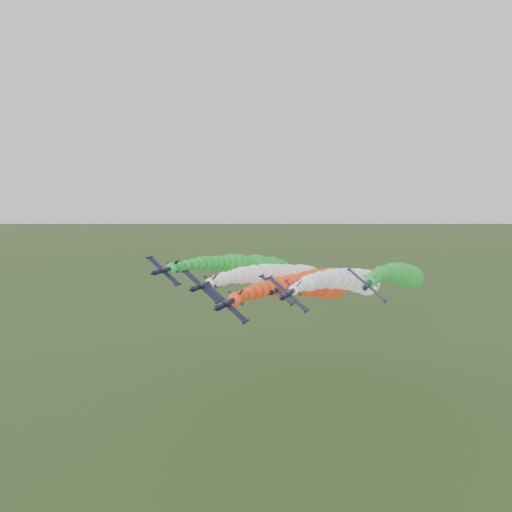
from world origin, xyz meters
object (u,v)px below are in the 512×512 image
object	(u,v)px
jet_inner_left	(291,276)
jet_outer_left	(257,266)
jet_inner_right	(352,281)
jet_outer_right	(402,275)
jet_trail	(336,279)
jet_lead	(313,286)

from	to	relation	value
jet_inner_left	jet_outer_left	distance (m)	15.37
jet_inner_left	jet_inner_right	bearing A→B (deg)	2.08
jet_outer_right	jet_inner_right	bearing A→B (deg)	-142.41
jet_trail	jet_outer_left	bearing A→B (deg)	-166.82
jet_lead	jet_outer_right	size ratio (longest dim) A/B	1.00
jet_outer_right	jet_outer_left	bearing A→B (deg)	-177.44
jet_outer_right	jet_trail	bearing A→B (deg)	169.48
jet_outer_left	jet_outer_right	xyz separation A→B (m)	(42.08, 1.88, -0.66)
jet_lead	jet_inner_right	size ratio (longest dim) A/B	0.99
jet_trail	jet_outer_right	bearing A→B (deg)	-10.52
jet_inner_left	jet_outer_right	world-z (taller)	jet_outer_right
jet_inner_right	jet_outer_right	xyz separation A→B (m)	(12.30, 9.47, 0.74)
jet_lead	jet_trail	distance (m)	22.51
jet_inner_left	jet_outer_right	xyz separation A→B (m)	(29.11, 10.08, 0.37)
jet_lead	jet_trail	bearing A→B (deg)	85.85
jet_lead	jet_trail	size ratio (longest dim) A/B	1.00
jet_lead	jet_trail	world-z (taller)	jet_lead
jet_inner_left	jet_outer_left	world-z (taller)	jet_outer_left
jet_outer_left	jet_outer_right	world-z (taller)	jet_outer_left
jet_trail	jet_inner_left	bearing A→B (deg)	-126.68
jet_inner_right	jet_outer_left	xyz separation A→B (m)	(-29.78, 7.58, 1.40)
jet_inner_left	jet_inner_right	distance (m)	16.83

